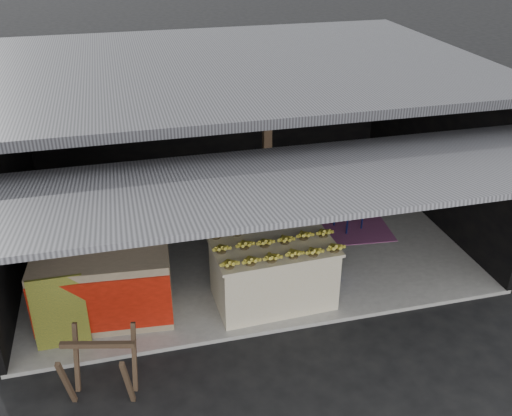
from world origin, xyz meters
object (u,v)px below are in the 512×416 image
object	(u,v)px
sawhorse	(100,363)
plastic_chair	(347,199)
banana_table	(273,273)
water_barrel	(321,263)
white_crate	(262,243)
neighbor_stall	(103,286)

from	to	relation	value
sawhorse	plastic_chair	size ratio (longest dim) A/B	0.98
banana_table	sawhorse	distance (m)	2.65
water_barrel	banana_table	bearing A→B (deg)	-156.63
sawhorse	plastic_chair	world-z (taller)	plastic_chair
plastic_chair	banana_table	bearing A→B (deg)	-153.62
sawhorse	banana_table	bearing A→B (deg)	41.09
white_crate	sawhorse	bearing A→B (deg)	-135.78
banana_table	neighbor_stall	distance (m)	2.29
sawhorse	plastic_chair	bearing A→B (deg)	49.15
sawhorse	plastic_chair	xyz separation A→B (m)	(4.14, 2.97, 0.06)
white_crate	banana_table	bearing A→B (deg)	-89.65
neighbor_stall	banana_table	bearing A→B (deg)	1.11
white_crate	neighbor_stall	distance (m)	2.43
banana_table	neighbor_stall	bearing A→B (deg)	174.07
neighbor_stall	water_barrel	bearing A→B (deg)	8.76
water_barrel	plastic_chair	distance (m)	1.70
banana_table	water_barrel	bearing A→B (deg)	21.05
white_crate	neighbor_stall	world-z (taller)	neighbor_stall
banana_table	plastic_chair	world-z (taller)	banana_table
water_barrel	plastic_chair	xyz separation A→B (m)	(0.95, 1.38, 0.28)
white_crate	neighbor_stall	size ratio (longest dim) A/B	0.50
banana_table	plastic_chair	distance (m)	2.50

